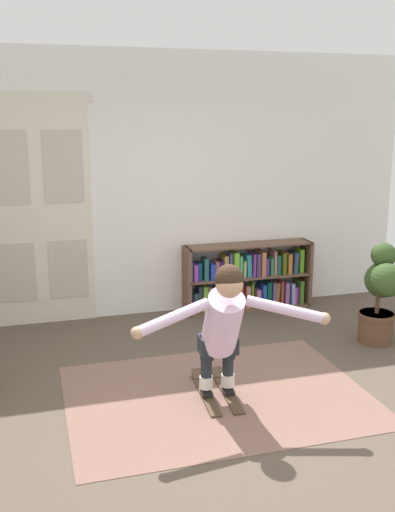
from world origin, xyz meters
name	(u,v)px	position (x,y,z in m)	size (l,w,h in m)	color
ground_plane	(227,418)	(0.00, 0.00, 0.00)	(7.20, 7.20, 0.00)	brown
back_wall	(152,186)	(0.00, 2.60, 1.45)	(6.00, 0.10, 2.90)	white
double_door	(39,211)	(-1.23, 2.54, 1.23)	(1.22, 0.05, 2.45)	beige
rug	(217,395)	(0.04, 0.37, 0.00)	(2.41, 1.80, 0.01)	#7F5B4F
bookshelf	(248,279)	(1.07, 2.39, 0.36)	(1.52, 0.30, 0.77)	brown
potted_plant	(382,291)	(1.97, 1.04, 0.53)	(0.46, 0.53, 1.00)	brown
skis_pair	(216,391)	(0.04, 0.40, 0.02)	(0.32, 0.76, 0.07)	#4A3625
person_skier	(223,321)	(0.03, 0.19, 0.70)	(1.46, 0.68, 1.10)	white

